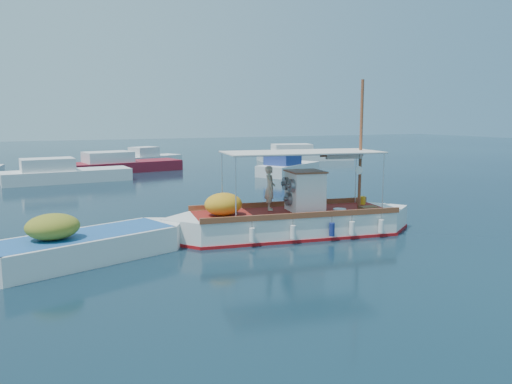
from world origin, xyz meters
name	(u,v)px	position (x,y,z in m)	size (l,w,h in m)	color
ground	(283,232)	(0.00, 0.00, 0.00)	(160.00, 160.00, 0.00)	black
fishing_caique	(291,221)	(0.02, -0.55, 0.51)	(9.33, 3.58, 5.75)	white
dinghy	(82,249)	(-7.18, -0.86, 0.37)	(6.83, 3.57, 1.76)	white
bg_boat_nw	(64,175)	(-6.42, 18.47, 0.49)	(8.05, 3.03, 1.80)	silver
bg_boat_n	(121,166)	(-1.92, 23.20, 0.49)	(8.90, 4.20, 1.80)	maroon
bg_boat_ne	(287,168)	(8.85, 16.17, 0.49)	(6.01, 4.89, 1.80)	silver
bg_boat_e	(302,155)	(15.97, 26.31, 0.49)	(9.52, 4.52, 1.80)	silver
bg_boat_far_n	(150,159)	(1.43, 28.12, 0.49)	(5.74, 4.13, 1.80)	silver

